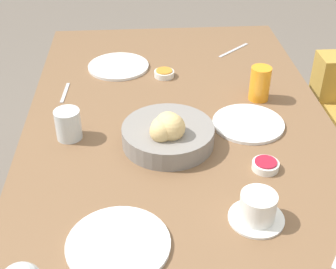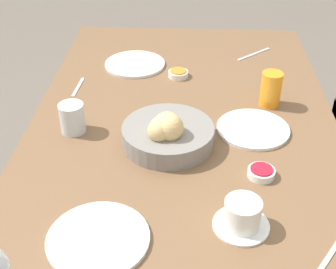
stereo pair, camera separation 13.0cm
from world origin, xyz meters
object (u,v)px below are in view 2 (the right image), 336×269
at_px(water_tumbler, 72,118).
at_px(fork_silver, 329,257).
at_px(juice_glass, 271,89).
at_px(jam_bowl_honey, 178,74).
at_px(jam_bowl_berry, 261,172).
at_px(plate_near_right, 98,239).
at_px(plate_far_center, 253,129).
at_px(coffee_cup, 242,216).
at_px(knife_silver, 254,54).
at_px(spoon_coffee, 78,87).
at_px(plate_near_left, 135,64).
at_px(bread_basket, 167,133).

bearing_deg(water_tumbler, fork_silver, 55.13).
bearing_deg(water_tumbler, juice_glass, 106.96).
bearing_deg(jam_bowl_honey, jam_bowl_berry, 23.09).
distance_m(water_tumbler, fork_silver, 0.78).
relative_size(juice_glass, fork_silver, 0.75).
distance_m(water_tumbler, jam_bowl_honey, 0.46).
bearing_deg(jam_bowl_berry, plate_near_right, -57.72).
relative_size(plate_far_center, water_tumbler, 2.42).
height_order(coffee_cup, fork_silver, coffee_cup).
bearing_deg(juice_glass, plate_near_right, -36.44).
bearing_deg(knife_silver, plate_near_right, -23.91).
distance_m(fork_silver, spoon_coffee, 0.98).
height_order(plate_near_left, fork_silver, plate_near_left).
bearing_deg(juice_glass, spoon_coffee, -97.36).
relative_size(bread_basket, water_tumbler, 2.92).
bearing_deg(plate_near_left, plate_far_center, 43.69).
relative_size(plate_near_left, spoon_coffee, 1.68).
height_order(juice_glass, jam_bowl_berry, juice_glass).
bearing_deg(bread_basket, plate_far_center, 109.38).
xyz_separation_m(plate_far_center, coffee_cup, (0.39, -0.06, 0.03)).
height_order(coffee_cup, jam_bowl_berry, coffee_cup).
bearing_deg(plate_far_center, water_tumbler, -86.91).
relative_size(plate_near_left, water_tumbler, 2.51).
distance_m(plate_near_right, juice_glass, 0.75).
height_order(plate_far_center, water_tumbler, water_tumbler).
bearing_deg(juice_glass, fork_silver, 4.28).
xyz_separation_m(jam_bowl_honey, spoon_coffee, (0.10, -0.34, -0.01)).
bearing_deg(fork_silver, jam_bowl_honey, -156.87).
xyz_separation_m(plate_near_right, jam_bowl_berry, (-0.24, 0.38, 0.01)).
xyz_separation_m(juice_glass, water_tumbler, (0.18, -0.59, -0.01)).
distance_m(coffee_cup, jam_bowl_berry, 0.19).
bearing_deg(plate_near_left, spoon_coffee, -44.40).
distance_m(plate_far_center, jam_bowl_honey, 0.40).
xyz_separation_m(water_tumbler, fork_silver, (0.44, 0.64, -0.04)).
xyz_separation_m(plate_near_left, knife_silver, (-0.12, 0.45, -0.00)).
height_order(plate_far_center, jam_bowl_berry, jam_bowl_berry).
height_order(plate_near_left, coffee_cup, coffee_cup).
height_order(coffee_cup, spoon_coffee, coffee_cup).
relative_size(plate_near_right, juice_glass, 2.03).
relative_size(jam_bowl_berry, knife_silver, 0.51).
distance_m(jam_bowl_berry, fork_silver, 0.28).
bearing_deg(juice_glass, jam_bowl_honey, -121.04).
height_order(plate_far_center, spoon_coffee, plate_far_center).
xyz_separation_m(knife_silver, spoon_coffee, (0.30, -0.62, 0.00)).
bearing_deg(knife_silver, water_tumbler, -46.10).
xyz_separation_m(juice_glass, jam_bowl_berry, (0.36, -0.07, -0.04)).
height_order(fork_silver, spoon_coffee, same).
height_order(bread_basket, spoon_coffee, bread_basket).
distance_m(jam_bowl_honey, spoon_coffee, 0.35).
xyz_separation_m(bread_basket, juice_glass, (-0.24, 0.31, 0.02)).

